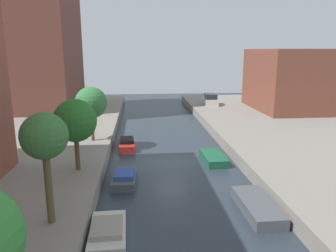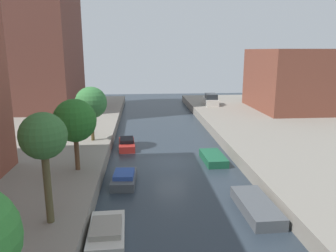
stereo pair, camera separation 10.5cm
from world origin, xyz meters
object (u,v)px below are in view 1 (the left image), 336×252
moored_boat_right_1 (257,207)px  street_tree_1 (44,138)px  moored_boat_left_3 (125,178)px  street_tree_2 (75,121)px  moored_boat_right_2 (213,158)px  apartment_tower_far (33,22)px  parked_car (210,100)px  low_block_right (294,80)px  moored_boat_left_2 (108,233)px  moored_boat_left_4 (127,144)px  street_tree_3 (91,103)px

moored_boat_right_1 → street_tree_1: bearing=-169.8°
street_tree_1 → moored_boat_left_3: street_tree_1 is taller
street_tree_2 → moored_boat_left_3: size_ratio=1.43×
moored_boat_right_1 → moored_boat_right_2: 8.46m
street_tree_2 → moored_boat_left_3: 4.99m
moored_boat_right_1 → apartment_tower_far: bearing=123.9°
street_tree_2 → parked_car: 29.17m
low_block_right → street_tree_2: low_block_right is taller
parked_car → moored_boat_left_2: size_ratio=1.18×
moored_boat_right_2 → moored_boat_left_4: bearing=148.6°
street_tree_3 → moored_boat_left_3: (3.05, -7.49, -3.95)m
moored_boat_right_1 → moored_boat_right_2: size_ratio=1.23×
moored_boat_left_2 → street_tree_3: bearing=100.2°
street_tree_1 → moored_boat_left_2: (2.53, -0.07, -4.66)m
street_tree_2 → moored_boat_left_2: bearing=-69.8°
street_tree_1 → moored_boat_right_1: 11.64m
moored_boat_left_3 → moored_boat_right_1: bearing=-31.8°
low_block_right → moored_boat_left_2: size_ratio=3.41×
moored_boat_left_4 → moored_boat_right_2: size_ratio=0.99×
street_tree_3 → street_tree_2: bearing=-90.0°
moored_boat_left_2 → moored_boat_right_2: (7.44, 10.40, -0.06)m
apartment_tower_far → moored_boat_left_2: size_ratio=6.41×
low_block_right → moored_boat_left_3: size_ratio=3.64×
moored_boat_left_2 → moored_boat_right_1: (7.96, 1.96, -0.03)m
street_tree_2 → moored_boat_left_2: (2.53, -6.86, -3.95)m
street_tree_3 → moored_boat_left_4: bearing=12.7°
street_tree_3 → moored_boat_left_4: (2.91, 0.66, -3.95)m
street_tree_2 → apartment_tower_far: bearing=110.9°
moored_boat_right_1 → street_tree_3: bearing=130.9°
street_tree_2 → parked_car: (14.41, 25.22, -2.63)m
street_tree_2 → moored_boat_right_1: bearing=-25.0°
moored_boat_right_1 → moored_boat_left_2: bearing=-166.2°
apartment_tower_far → moored_boat_left_2: apartment_tower_far is taller
moored_boat_left_3 → street_tree_2: bearing=174.7°
street_tree_1 → street_tree_2: size_ratio=1.09×
street_tree_3 → moored_boat_right_2: size_ratio=1.34×
low_block_right → street_tree_3: bearing=-151.1°
apartment_tower_far → street_tree_2: size_ratio=4.77×
street_tree_3 → moored_boat_left_3: size_ratio=1.43×
low_block_right → street_tree_1: (-24.57, -27.58, 0.07)m
apartment_tower_far → low_block_right: size_ratio=1.88×
street_tree_1 → street_tree_3: (0.00, 14.00, -0.69)m
parked_car → low_block_right: bearing=-23.6°
apartment_tower_far → parked_car: (23.85, 0.46, -10.57)m
moored_boat_left_4 → moored_boat_right_2: (7.06, -4.32, -0.08)m
apartment_tower_far → moored_boat_left_2: 35.84m
moored_boat_left_2 → moored_boat_left_3: moored_boat_left_3 is taller
street_tree_3 → moored_boat_right_2: street_tree_3 is taller
low_block_right → street_tree_1: size_ratio=2.33×
parked_car → moored_boat_left_2: (-11.88, -32.08, -1.33)m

